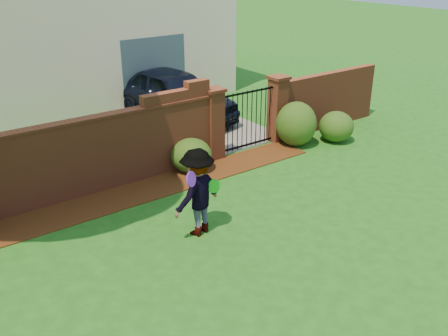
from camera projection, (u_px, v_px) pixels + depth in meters
ground at (235, 258)px, 8.88m from camera, size 80.00×80.00×0.01m
mulch_bed at (107, 202)px, 10.81m from camera, size 11.10×1.08×0.03m
brick_wall at (42, 165)px, 10.35m from camera, size 8.70×0.31×2.16m
brick_wall_return at (326, 100)px, 15.07m from camera, size 4.00×0.25×1.70m
pillar_left at (214, 124)px, 12.74m from camera, size 0.50×0.50×1.88m
pillar_right at (278, 109)px, 13.94m from camera, size 0.50×0.50×1.88m
iron_gate at (247, 119)px, 13.38m from camera, size 1.78×0.03×1.60m
driveway at (172, 114)px, 16.66m from camera, size 3.20×8.00×0.01m
house at (44, 10)px, 16.97m from camera, size 12.40×6.40×6.30m
car at (181, 96)px, 15.74m from camera, size 2.48×4.89×1.60m
shrub_left at (191, 155)px, 12.20m from camera, size 1.02×1.02×0.84m
shrub_middle at (296, 124)px, 13.76m from camera, size 1.13×1.13×1.25m
shrub_right at (336, 127)px, 14.11m from camera, size 0.98×0.98×0.87m
man at (199, 193)px, 9.31m from camera, size 1.24×0.89×1.73m
frisbee_purple at (191, 179)px, 8.81m from camera, size 0.30×0.21×0.29m
frisbee_green at (214, 186)px, 9.32m from camera, size 0.28×0.09×0.27m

